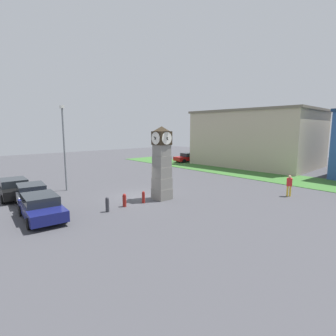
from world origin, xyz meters
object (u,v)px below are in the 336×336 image
Objects in this scene: car_near_tower at (32,195)px; car_by_building at (41,207)px; bollard_mid_row at (143,197)px; street_lamp_near_road at (64,143)px; clock_tower at (162,164)px; bollard_end_row at (107,204)px; car_far_lot at (188,157)px; bollard_near_tower at (158,192)px; pedestrian_by_cars at (289,184)px; car_navy_sedan at (14,188)px; pedestrian_near_bench at (287,166)px; bollard_far_row at (124,200)px.

car_by_building is at bearing -5.32° from car_near_tower.
street_lamp_near_road reaches higher than bollard_mid_row.
clock_tower is 9.33m from car_near_tower.
car_far_lot is at bearing 123.41° from bollard_end_row.
bollard_near_tower is 23.16m from car_far_lot.
pedestrian_by_cars is (6.03, 9.77, 0.53)m from bollard_mid_row.
pedestrian_near_bench is (8.84, 26.87, 0.19)m from car_navy_sedan.
clock_tower reaches higher than bollard_mid_row.
clock_tower is 1.33× the size of car_navy_sedan.
clock_tower is 1.16× the size of car_far_lot.
bollard_far_row is 0.22× the size of car_navy_sedan.
street_lamp_near_road is at bearing -137.34° from pedestrian_by_cars.
bollard_far_row is at bearing 9.46° from street_lamp_near_road.
car_by_building is at bearing -97.99° from bollard_near_tower.
car_near_tower is 5.68m from street_lamp_near_road.
bollard_near_tower is 1.14× the size of bollard_far_row.
street_lamp_near_road reaches higher than pedestrian_near_bench.
clock_tower is at bearing 88.65° from bollard_mid_row.
bollard_end_row is 5.70m from car_near_tower.
bollard_mid_row is at bearing -83.57° from bollard_near_tower.
car_navy_sedan is 1.01× the size of car_near_tower.
car_navy_sedan is (-7.72, -6.68, 0.31)m from bollard_mid_row.
bollard_mid_row is at bearing 40.84° from car_navy_sedan.
car_near_tower is 2.42× the size of pedestrian_by_cars.
bollard_far_row is at bearing -89.35° from bollard_near_tower.
car_by_building is (3.26, -0.30, -0.03)m from car_near_tower.
car_near_tower is (-4.54, -6.20, 0.32)m from bollard_mid_row.
pedestrian_near_bench reaches higher than car_far_lot.
car_far_lot reaches higher than bollard_far_row.
car_by_building is (-1.42, -3.56, 0.24)m from bollard_end_row.
car_by_building is at bearing -102.98° from bollard_far_row.
bollard_near_tower is 0.25× the size of car_navy_sedan.
car_far_lot is at bearing 124.69° from bollard_far_row.
pedestrian_by_cars reaches higher than car_navy_sedan.
bollard_far_row is 0.19× the size of car_far_lot.
bollard_far_row is (-0.13, -1.50, 0.02)m from bollard_mid_row.
bollard_end_row is at bearing 25.41° from car_navy_sedan.
bollard_mid_row is 10.22m from car_navy_sedan.
car_by_building is 17.84m from pedestrian_by_cars.
clock_tower reaches higher than car_navy_sedan.
street_lamp_near_road reaches higher than pedestrian_by_cars.
clock_tower is at bearing 48.66° from bollard_near_tower.
bollard_end_row is 8.71m from car_navy_sedan.
pedestrian_by_cars is at bearing 65.13° from bollard_end_row.
clock_tower is 23.19m from car_far_lot.
street_lamp_near_road is at bearing 130.99° from car_near_tower.
car_navy_sedan is 5.18m from street_lamp_near_road.
bollard_near_tower is 1.19× the size of bollard_mid_row.
bollard_far_row is 8.36m from street_lamp_near_road.
bollard_near_tower is at bearing 47.13° from car_navy_sedan.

